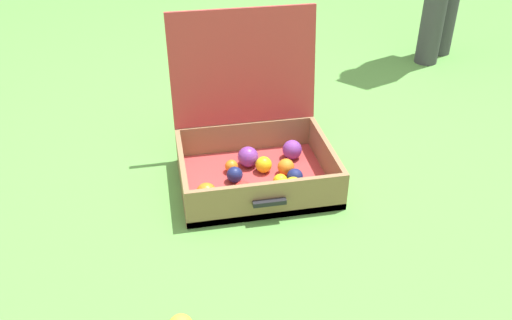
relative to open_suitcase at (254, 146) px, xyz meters
name	(u,v)px	position (x,y,z in m)	size (l,w,h in m)	color
ground_plane	(278,187)	(0.07, -0.10, -0.12)	(16.00, 16.00, 0.00)	#569342
open_suitcase	(254,146)	(0.00, 0.00, 0.00)	(0.54, 0.51, 0.57)	#B23838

